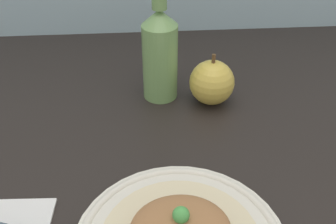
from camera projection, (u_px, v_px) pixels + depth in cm
name	position (u px, v px, depth cm)	size (l,w,h in cm)	color
ground_plane	(136.00, 179.00, 63.28)	(180.00, 110.00, 4.00)	black
cider_bottle	(160.00, 51.00, 73.86)	(6.77, 6.77, 25.21)	#729E5B
apple	(212.00, 82.00, 75.23)	(8.69, 8.69, 10.35)	gold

